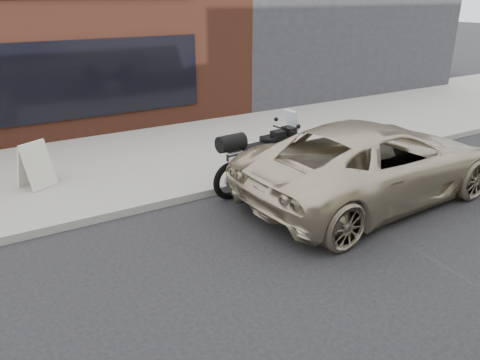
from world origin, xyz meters
name	(u,v)px	position (x,y,z in m)	size (l,w,h in m)	color
ground	(301,323)	(0.00, 0.00, 0.00)	(120.00, 120.00, 0.00)	black
near_sidewalk	(122,158)	(0.00, 7.00, 0.07)	(44.00, 6.00, 0.15)	gray
neighbour_building	(287,12)	(10.00, 14.00, 3.00)	(10.00, 10.00, 6.00)	#28282D
motorcycle	(259,160)	(1.84, 3.76, 0.68)	(2.49, 0.94, 1.58)	black
minivan	(372,162)	(3.50, 2.32, 0.77)	(2.54, 5.52, 1.53)	#BAAE90
sandwich_sign	(35,164)	(-2.06, 6.00, 0.61)	(0.76, 0.74, 0.92)	beige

